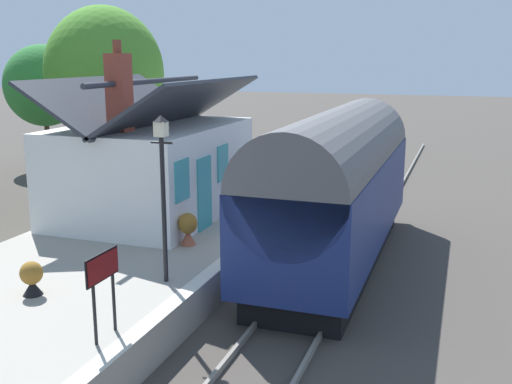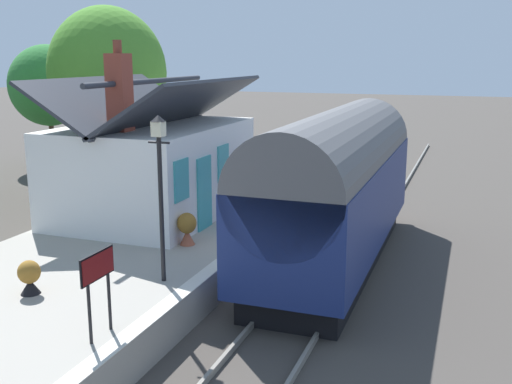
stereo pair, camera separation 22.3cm
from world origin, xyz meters
The scene contains 15 objects.
ground_plane centered at (0.00, 0.00, 0.00)m, with size 160.00×160.00×0.00m, color #423D38.
platform centered at (0.00, 4.20, 0.43)m, with size 32.00×6.40×0.85m, color gray.
platform_edge_coping centered at (0.00, 1.18, 0.86)m, with size 32.00×0.36×0.02m, color beige.
rail_near centered at (0.00, -1.62, 0.07)m, with size 52.00×0.08×0.14m, color gray.
rail_far centered at (0.00, -0.18, 0.07)m, with size 52.00×0.08×0.14m, color gray.
train centered at (1.43, -0.90, 2.22)m, with size 10.34×2.73×4.32m.
station_building centered at (1.73, 4.97, 2.38)m, with size 6.75×4.64×5.32m.
bench_platform_end centered at (9.07, 3.11, 1.33)m, with size 1.40×0.45×0.88m.
planter_by_door centered at (10.88, 4.73, 1.25)m, with size 0.41×0.41×0.73m.
planter_edge_far centered at (-5.00, 4.14, 1.22)m, with size 0.47×0.47×0.74m.
planter_under_sign centered at (-0.82, 2.56, 1.32)m, with size 0.51×0.51×0.87m.
lamp_post_platform centered at (-3.37, 1.88, 3.42)m, with size 0.32×0.50×3.68m.
station_sign_board centered at (-6.17, 1.62, 2.04)m, with size 0.96×0.06×1.57m.
tree_behind_building centered at (6.74, 9.80, 5.05)m, with size 4.60×4.82×7.73m.
tree_distant centered at (11.22, 16.38, 4.26)m, with size 3.79×4.09×6.33m.
Camera 1 is at (-14.60, -4.16, 5.73)m, focal length 42.21 mm.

